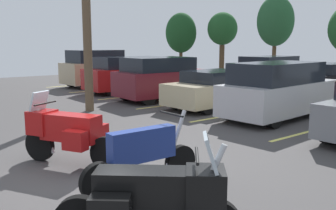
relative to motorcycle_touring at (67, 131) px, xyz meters
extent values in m
cube|color=#423F3F|center=(0.88, 0.13, -0.74)|extent=(44.00, 44.00, 0.10)
cylinder|color=black|center=(-0.62, -0.33, -0.36)|extent=(0.64, 0.42, 0.67)
cylinder|color=black|center=(0.79, 0.43, -0.36)|extent=(0.64, 0.42, 0.67)
cube|color=#A51414|center=(0.09, 0.05, 0.09)|extent=(1.26, 0.94, 0.52)
cylinder|color=#B2B2B7|center=(-0.52, -0.28, 0.06)|extent=(0.49, 0.30, 1.14)
cylinder|color=black|center=(-0.45, -0.24, 0.53)|extent=(0.33, 0.56, 0.04)
cube|color=#A51414|center=(-0.53, -0.29, 0.14)|extent=(0.62, 0.65, 0.47)
cube|color=#B2C1CC|center=(-0.58, -0.31, 0.57)|extent=(0.35, 0.46, 0.39)
cube|color=#A51414|center=(0.57, -0.09, -0.06)|extent=(0.50, 0.42, 0.36)
cube|color=#A51414|center=(0.24, 0.53, -0.06)|extent=(0.50, 0.42, 0.36)
cylinder|color=black|center=(1.98, 1.26, -0.38)|extent=(0.13, 0.62, 0.61)
cylinder|color=black|center=(1.94, -0.35, -0.38)|extent=(0.13, 0.62, 0.61)
cube|color=navy|center=(1.96, 0.45, 0.07)|extent=(0.26, 1.21, 0.54)
cylinder|color=#B2B2B7|center=(1.97, 1.14, 0.02)|extent=(0.08, 0.49, 1.09)
cylinder|color=black|center=(1.97, 1.06, 0.51)|extent=(0.62, 0.05, 0.04)
cube|color=black|center=(3.57, -0.60, 0.06)|extent=(1.06, 1.13, 0.48)
cylinder|color=#B2B2B7|center=(4.00, -0.11, 0.06)|extent=(0.39, 0.43, 1.13)
cylinder|color=black|center=(3.95, -0.17, 0.48)|extent=(0.49, 0.44, 0.04)
cube|color=black|center=(4.02, -0.10, 0.11)|extent=(0.64, 0.64, 0.43)
cube|color=#B2C1CC|center=(4.05, -0.06, 0.52)|extent=(0.44, 0.41, 0.39)
cube|color=black|center=(3.09, -0.64, -0.06)|extent=(0.47, 0.49, 0.36)
cube|color=#EAE066|center=(-13.46, 7.15, -0.69)|extent=(0.12, 5.02, 0.01)
cube|color=#EAE066|center=(-10.48, 7.15, -0.69)|extent=(0.12, 5.02, 0.01)
cube|color=#EAE066|center=(-7.51, 7.15, -0.69)|extent=(0.12, 5.02, 0.01)
cube|color=#EAE066|center=(-4.53, 7.15, -0.69)|extent=(0.12, 5.02, 0.01)
cube|color=#EAE066|center=(-1.56, 7.15, -0.69)|extent=(0.12, 5.02, 0.01)
cube|color=#EAE066|center=(1.42, 7.15, -0.69)|extent=(0.12, 5.02, 0.01)
cube|color=tan|center=(-12.20, 7.37, 0.10)|extent=(2.14, 4.40, 1.13)
cube|color=black|center=(-12.18, 7.03, 1.01)|extent=(1.89, 2.92, 0.68)
cylinder|color=black|center=(-13.09, 8.77, -0.35)|extent=(0.27, 0.69, 0.68)
cylinder|color=black|center=(-11.52, 8.88, -0.35)|extent=(0.27, 0.69, 0.68)
cylinder|color=black|center=(-12.89, 5.86, -0.35)|extent=(0.27, 0.69, 0.68)
cylinder|color=black|center=(-11.31, 5.97, -0.35)|extent=(0.27, 0.69, 0.68)
cube|color=maroon|center=(-8.84, 7.35, 0.03)|extent=(1.86, 4.85, 0.98)
cube|color=black|center=(-8.84, 7.16, 0.79)|extent=(1.70, 3.33, 0.55)
cylinder|color=black|center=(-9.58, 9.00, -0.34)|extent=(0.23, 0.70, 0.70)
cylinder|color=black|center=(-8.05, 8.98, -0.34)|extent=(0.23, 0.70, 0.70)
cylinder|color=black|center=(-9.63, 5.72, -0.34)|extent=(0.23, 0.70, 0.70)
cylinder|color=black|center=(-8.10, 5.70, -0.34)|extent=(0.23, 0.70, 0.70)
cube|color=maroon|center=(-5.80, 6.97, 0.05)|extent=(1.97, 4.22, 1.02)
cube|color=black|center=(-5.81, 6.64, 0.85)|extent=(1.80, 2.80, 0.58)
cylinder|color=black|center=(-6.62, 8.41, -0.33)|extent=(0.23, 0.72, 0.71)
cylinder|color=black|center=(-4.96, 8.39, -0.33)|extent=(0.23, 0.72, 0.71)
cylinder|color=black|center=(-6.65, 5.55, -0.33)|extent=(0.23, 0.72, 0.71)
cylinder|color=black|center=(-4.99, 5.53, -0.33)|extent=(0.23, 0.72, 0.71)
cube|color=#C1B289|center=(-3.00, 7.42, -0.10)|extent=(2.08, 4.63, 0.77)
cube|color=black|center=(-2.98, 7.23, 0.50)|extent=(1.79, 2.37, 0.42)
cylinder|color=black|center=(-3.86, 8.90, -0.37)|extent=(0.26, 0.65, 0.64)
cylinder|color=black|center=(-2.33, 9.00, -0.37)|extent=(0.26, 0.65, 0.64)
cylinder|color=black|center=(-3.66, 5.83, -0.37)|extent=(0.26, 0.65, 0.64)
cylinder|color=black|center=(-2.13, 5.93, -0.37)|extent=(0.26, 0.65, 0.64)
cube|color=#B7B7BC|center=(-0.31, 7.46, -0.01)|extent=(2.09, 4.69, 0.96)
cube|color=black|center=(-0.29, 7.23, 0.80)|extent=(1.85, 3.30, 0.65)
cylinder|color=black|center=(-1.18, 8.96, -0.38)|extent=(0.26, 0.64, 0.63)
cylinder|color=black|center=(0.34, 9.07, -0.38)|extent=(0.26, 0.64, 0.63)
cylinder|color=black|center=(-0.96, 5.86, -0.38)|extent=(0.26, 0.64, 0.63)
cylinder|color=black|center=(0.55, 5.96, -0.38)|extent=(0.26, 0.64, 0.63)
cylinder|color=black|center=(2.36, 5.64, -0.36)|extent=(0.26, 0.66, 0.65)
cube|color=white|center=(-5.02, 13.51, -0.01)|extent=(2.27, 4.81, 0.95)
cube|color=black|center=(-4.98, 13.11, 0.77)|extent=(1.98, 3.04, 0.61)
cylinder|color=black|center=(-5.96, 15.03, -0.38)|extent=(0.27, 0.64, 0.62)
cylinder|color=black|center=(-4.32, 15.16, -0.38)|extent=(0.27, 0.64, 0.62)
cylinder|color=black|center=(-5.71, 11.86, -0.38)|extent=(0.27, 0.64, 0.62)
cylinder|color=black|center=(-4.07, 11.99, -0.38)|extent=(0.27, 0.64, 0.62)
cube|color=black|center=(-2.04, 13.44, -0.04)|extent=(1.94, 4.52, 0.85)
cube|color=black|center=(-2.04, 13.33, 0.61)|extent=(1.75, 2.19, 0.45)
cylinder|color=black|center=(-2.87, 14.95, -0.35)|extent=(0.23, 0.68, 0.68)
cylinder|color=black|center=(-2.82, 11.90, -0.35)|extent=(0.23, 0.68, 0.68)
cylinder|color=black|center=(-1.21, 11.93, -0.35)|extent=(0.23, 0.68, 0.68)
cylinder|color=brown|center=(-5.30, 3.15, 2.90)|extent=(0.30, 0.30, 7.17)
cylinder|color=#4C3823|center=(-18.51, 18.69, 0.11)|extent=(0.30, 0.30, 1.59)
ellipsoid|color=#19421E|center=(-18.51, 18.69, 2.62)|extent=(2.69, 2.69, 3.44)
cylinder|color=#4C3823|center=(-10.38, 20.93, 0.41)|extent=(0.29, 0.29, 2.20)
ellipsoid|color=#23512D|center=(-10.38, 20.93, 3.35)|extent=(2.70, 2.70, 3.67)
cylinder|color=#4C3823|center=(-15.40, 20.60, 0.45)|extent=(0.43, 0.43, 2.27)
ellipsoid|color=#1E4C23|center=(-15.40, 20.60, 2.93)|extent=(2.50, 2.50, 2.70)
camera|label=1|loc=(6.91, -2.93, 1.71)|focal=40.24mm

